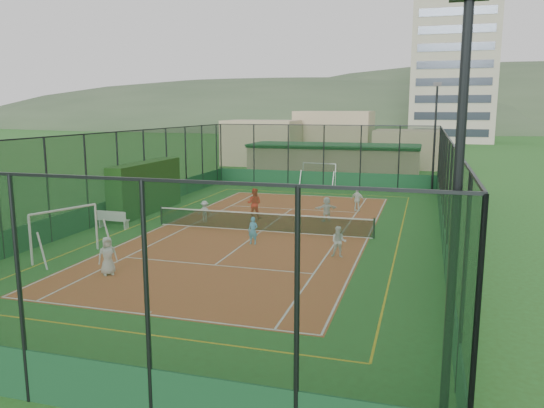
% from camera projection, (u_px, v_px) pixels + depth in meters
% --- Properties ---
extents(ground, '(300.00, 300.00, 0.00)m').
position_uv_depth(ground, '(262.00, 231.00, 27.65)').
color(ground, '#2A551D').
rests_on(ground, ground).
extents(court_slab, '(11.17, 23.97, 0.01)m').
position_uv_depth(court_slab, '(262.00, 231.00, 27.65)').
color(court_slab, '#B65728').
rests_on(court_slab, ground).
extents(tennis_net, '(11.67, 0.12, 1.06)m').
position_uv_depth(tennis_net, '(262.00, 221.00, 27.55)').
color(tennis_net, black).
rests_on(tennis_net, ground).
extents(perimeter_fence, '(18.12, 34.12, 5.00)m').
position_uv_depth(perimeter_fence, '(261.00, 184.00, 27.20)').
color(perimeter_fence, black).
rests_on(perimeter_fence, ground).
extents(floodlight_se, '(0.60, 0.26, 8.25)m').
position_uv_depth(floodlight_se, '(454.00, 241.00, 8.86)').
color(floodlight_se, black).
rests_on(floodlight_se, ground).
extents(floodlight_ne, '(0.60, 0.26, 8.25)m').
position_uv_depth(floodlight_ne, '(435.00, 138.00, 40.22)').
color(floodlight_ne, black).
rests_on(floodlight_ne, ground).
extents(clubhouse, '(15.20, 7.20, 3.15)m').
position_uv_depth(clubhouse, '(334.00, 161.00, 48.15)').
color(clubhouse, tan).
rests_on(clubhouse, ground).
extents(apartment_tower, '(15.00, 12.00, 30.00)m').
position_uv_depth(apartment_tower, '(453.00, 61.00, 99.13)').
color(apartment_tower, beige).
rests_on(apartment_tower, ground).
extents(distant_hills, '(200.00, 60.00, 24.00)m').
position_uv_depth(distant_hills, '(402.00, 129.00, 169.34)').
color(distant_hills, '#384C33').
rests_on(distant_hills, ground).
extents(hedge_left, '(1.06, 7.10, 3.10)m').
position_uv_depth(hedge_left, '(146.00, 187.00, 32.40)').
color(hedge_left, black).
rests_on(hedge_left, ground).
extents(white_bench, '(1.78, 0.53, 0.99)m').
position_uv_depth(white_bench, '(113.00, 219.00, 28.25)').
color(white_bench, white).
rests_on(white_bench, ground).
extents(futsal_goal_near, '(3.34, 2.00, 2.08)m').
position_uv_depth(futsal_goal_near, '(65.00, 233.00, 22.70)').
color(futsal_goal_near, white).
rests_on(futsal_goal_near, ground).
extents(futsal_goal_far, '(2.94, 1.09, 1.86)m').
position_uv_depth(futsal_goal_far, '(319.00, 175.00, 43.78)').
color(futsal_goal_far, white).
rests_on(futsal_goal_far, ground).
extents(child_near_left, '(0.85, 0.84, 1.49)m').
position_uv_depth(child_near_left, '(108.00, 256.00, 20.25)').
color(child_near_left, silver).
rests_on(child_near_left, court_slab).
extents(child_near_mid, '(0.49, 0.34, 1.29)m').
position_uv_depth(child_near_mid, '(253.00, 231.00, 24.89)').
color(child_near_mid, '#4CA5DA').
rests_on(child_near_mid, court_slab).
extents(child_near_right, '(0.69, 0.55, 1.36)m').
position_uv_depth(child_near_right, '(339.00, 242.00, 22.66)').
color(child_near_right, silver).
rests_on(child_near_right, court_slab).
extents(child_far_left, '(0.87, 0.64, 1.21)m').
position_uv_depth(child_far_left, '(205.00, 212.00, 29.70)').
color(child_far_left, silver).
rests_on(child_far_left, court_slab).
extents(child_far_right, '(0.90, 0.49, 1.45)m').
position_uv_depth(child_far_right, '(357.00, 200.00, 32.87)').
color(child_far_right, white).
rests_on(child_far_right, court_slab).
extents(child_far_back, '(1.34, 1.01, 1.41)m').
position_uv_depth(child_far_back, '(326.00, 209.00, 29.84)').
color(child_far_back, silver).
rests_on(child_far_back, court_slab).
extents(coach, '(0.88, 0.70, 1.78)m').
position_uv_depth(coach, '(254.00, 203.00, 30.62)').
color(coach, red).
rests_on(coach, court_slab).
extents(tennis_balls, '(5.32, 0.69, 0.07)m').
position_uv_depth(tennis_balls, '(254.00, 223.00, 29.32)').
color(tennis_balls, '#CCE033').
rests_on(tennis_balls, court_slab).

